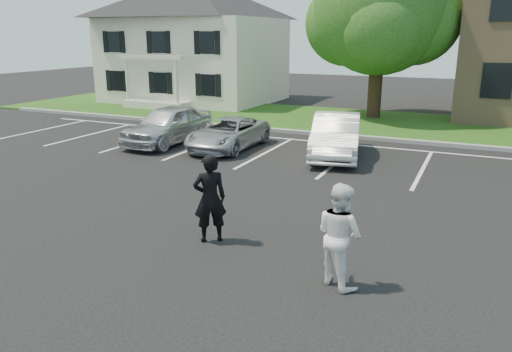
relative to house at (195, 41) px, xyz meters
The scene contains 11 objects.
ground_plane 24.14m from the house, 56.94° to the right, with size 90.00×90.00×0.00m, color black.
curb 15.71m from the house, 31.52° to the right, with size 40.00×0.30×0.15m, color gray.
grass_strip 14.11m from the house, 17.00° to the right, with size 44.00×8.00×0.08m, color #124814.
stall_lines 18.53m from the house, 37.43° to the right, with size 34.00×5.36×0.01m.
house is the anchor object (origin of this frame).
tree 12.56m from the house, 10.46° to the right, with size 7.80×7.20×8.80m.
man_black_suit 23.68m from the house, 58.17° to the right, with size 0.69×0.45×1.89m, color black.
man_white_shirt 25.94m from the house, 53.40° to the right, with size 0.90×0.70×1.85m, color white.
car_silver_west 13.81m from the house, 63.63° to the right, with size 1.80×4.48×1.53m, color silver.
car_silver_minivan 15.03m from the house, 54.13° to the right, with size 1.95×4.22×1.17m, color #ABAEB3.
car_white_sedan 17.37m from the house, 42.01° to the right, with size 1.60×4.60×1.52m, color silver.
Camera 1 is at (4.37, -8.57, 4.25)m, focal length 35.00 mm.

